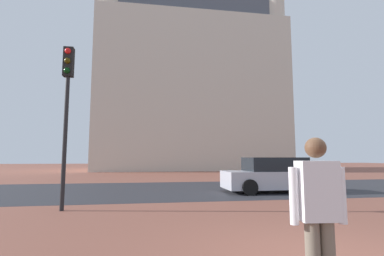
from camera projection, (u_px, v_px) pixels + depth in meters
ground_plane at (202, 189)px, 13.66m from camera, size 120.00×120.00×0.00m
street_asphalt_strip at (202, 189)px, 13.55m from camera, size 120.00×7.84×0.00m
landmark_building at (187, 82)px, 37.30m from camera, size 23.28×12.18×33.77m
person_skater at (318, 211)px, 2.93m from camera, size 0.61×0.32×1.73m
car_silver at (274, 176)px, 12.39m from camera, size 4.50×2.01×1.52m
traffic_light_pole at (67, 95)px, 8.32m from camera, size 0.28×0.34×4.83m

